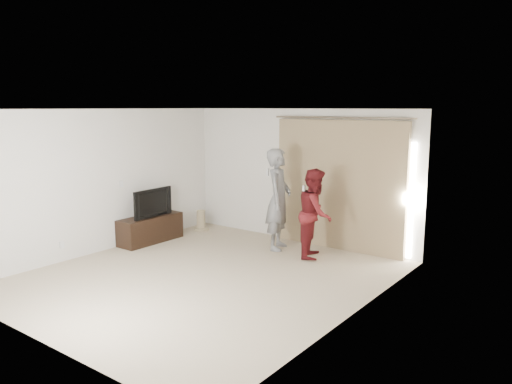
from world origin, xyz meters
TOP-DOWN VIEW (x-y plane):
  - floor at (0.00, 0.00)m, footprint 5.50×5.50m
  - wall_back at (0.00, 2.75)m, footprint 5.00×0.04m
  - wall_left at (-2.50, -0.00)m, footprint 0.04×5.50m
  - ceiling at (0.00, 0.00)m, footprint 5.00×5.50m
  - curtain at (0.91, 2.68)m, footprint 2.80×0.11m
  - tv_console at (-2.27, 0.88)m, footprint 0.46×1.34m
  - tv at (-2.27, 0.88)m, footprint 0.17×0.96m
  - scratching_post at (-2.10, 2.16)m, footprint 0.33×0.33m
  - person_man at (0.02, 2.00)m, footprint 0.67×0.80m
  - person_woman at (0.83, 1.96)m, footprint 0.85×0.94m

SIDE VIEW (x-z plane):
  - floor at x=0.00m, z-range 0.00..0.00m
  - scratching_post at x=-2.10m, z-range -0.04..0.39m
  - tv_console at x=-2.27m, z-range 0.00..0.52m
  - person_woman at x=0.83m, z-range 0.00..1.58m
  - tv at x=-2.27m, z-range 0.52..1.07m
  - person_man at x=0.02m, z-range 0.00..1.89m
  - curtain at x=0.91m, z-range -0.02..2.43m
  - wall_left at x=-2.50m, z-range 0.00..2.60m
  - wall_back at x=0.00m, z-range 0.00..2.60m
  - ceiling at x=0.00m, z-range 2.60..2.60m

